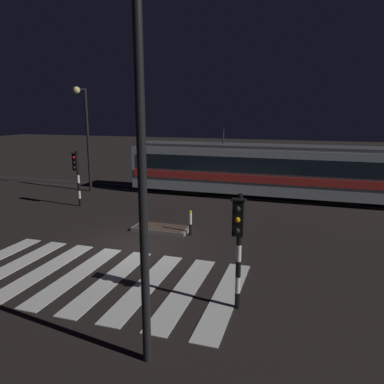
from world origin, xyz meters
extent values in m
plane|color=black|center=(0.00, 0.00, 0.00)|extent=(120.00, 120.00, 0.00)
cube|color=#59595E|center=(0.00, 9.45, 0.01)|extent=(80.00, 0.12, 0.03)
cube|color=#59595E|center=(0.00, 10.88, 0.01)|extent=(80.00, 0.12, 0.03)
cube|color=silver|center=(-3.08, -2.99, 0.01)|extent=(0.77, 4.70, 0.02)
cube|color=silver|center=(-1.85, -2.97, 0.01)|extent=(0.77, 4.70, 0.02)
cube|color=silver|center=(-0.62, -2.95, 0.01)|extent=(0.77, 4.70, 0.02)
cube|color=silver|center=(0.62, -2.93, 0.01)|extent=(0.77, 4.70, 0.02)
cube|color=silver|center=(1.85, -2.92, 0.01)|extent=(0.77, 4.70, 0.02)
cube|color=silver|center=(3.08, -2.90, 0.01)|extent=(0.77, 4.70, 0.02)
cube|color=silver|center=(4.31, -2.88, 0.01)|extent=(0.77, 4.70, 0.02)
cube|color=slate|center=(0.19, 2.18, 0.08)|extent=(2.51, 1.12, 0.16)
cube|color=#4C382D|center=(0.19, 2.18, 0.17)|extent=(2.26, 1.01, 0.02)
cylinder|color=black|center=(-5.86, 4.74, 0.22)|extent=(0.14, 0.14, 0.44)
cylinder|color=white|center=(-5.86, 4.74, 0.67)|extent=(0.14, 0.14, 0.44)
cylinder|color=black|center=(-5.86, 4.74, 1.11)|extent=(0.14, 0.14, 0.44)
cylinder|color=white|center=(-5.86, 4.74, 1.55)|extent=(0.14, 0.14, 0.44)
cylinder|color=black|center=(-5.86, 4.74, 2.00)|extent=(0.14, 0.14, 0.44)
cylinder|color=white|center=(-5.86, 4.74, 2.44)|extent=(0.14, 0.14, 0.44)
cylinder|color=black|center=(-5.86, 4.74, 2.89)|extent=(0.14, 0.14, 0.44)
cube|color=black|center=(-5.86, 4.57, 2.51)|extent=(0.28, 0.20, 0.90)
sphere|color=red|center=(-5.86, 4.46, 2.79)|extent=(0.14, 0.14, 0.14)
sphere|color=black|center=(-5.86, 4.46, 2.51)|extent=(0.14, 0.14, 0.14)
sphere|color=black|center=(-5.86, 4.46, 2.23)|extent=(0.14, 0.14, 0.14)
cube|color=black|center=(-5.86, 4.57, 3.00)|extent=(0.36, 0.24, 0.04)
cylinder|color=black|center=(4.75, -3.35, 0.23)|extent=(0.14, 0.14, 0.45)
cylinder|color=white|center=(4.75, -3.35, 0.68)|extent=(0.14, 0.14, 0.45)
cylinder|color=black|center=(4.75, -3.35, 1.13)|extent=(0.14, 0.14, 0.45)
cylinder|color=white|center=(4.75, -3.35, 1.58)|extent=(0.14, 0.14, 0.45)
cylinder|color=black|center=(4.75, -3.35, 2.03)|extent=(0.14, 0.14, 0.45)
cylinder|color=white|center=(4.75, -3.35, 2.48)|extent=(0.14, 0.14, 0.45)
cylinder|color=black|center=(4.75, -3.35, 2.93)|extent=(0.14, 0.14, 0.45)
cube|color=black|center=(4.75, -3.52, 2.56)|extent=(0.28, 0.20, 0.90)
sphere|color=black|center=(4.75, -3.63, 2.84)|extent=(0.14, 0.14, 0.14)
sphere|color=orange|center=(4.75, -3.63, 2.56)|extent=(0.14, 0.14, 0.14)
sphere|color=black|center=(4.75, -3.63, 2.28)|extent=(0.14, 0.14, 0.14)
cube|color=black|center=(4.75, -3.52, 3.05)|extent=(0.36, 0.24, 0.04)
cylinder|color=black|center=(-7.60, 8.46, 3.34)|extent=(0.18, 0.18, 6.68)
cylinder|color=black|center=(-7.60, 8.01, 6.58)|extent=(0.10, 0.90, 0.10)
sphere|color=#F9E08C|center=(-7.60, 7.56, 6.50)|extent=(0.44, 0.44, 0.44)
cylinder|color=black|center=(3.35, -6.05, 3.92)|extent=(0.18, 0.18, 7.85)
cube|color=#B2BCC1|center=(3.52, 10.16, 1.70)|extent=(16.46, 2.50, 2.70)
cube|color=red|center=(3.52, 8.89, 1.35)|extent=(16.13, 0.04, 0.44)
cube|color=red|center=(3.52, 11.43, 1.35)|extent=(16.13, 0.04, 0.44)
cube|color=black|center=(3.52, 8.90, 2.15)|extent=(15.64, 0.03, 0.90)
cube|color=#4C4C51|center=(3.52, 10.16, 3.15)|extent=(16.13, 2.30, 0.20)
cylinder|color=#262628|center=(1.05, 10.16, 3.65)|extent=(0.08, 0.08, 1.00)
cube|color=black|center=(8.05, 10.16, 0.17)|extent=(2.20, 2.00, 0.35)
cube|color=black|center=(-1.01, 10.16, 0.17)|extent=(2.20, 2.00, 0.35)
cylinder|color=black|center=(1.65, 1.93, 0.25)|extent=(0.12, 0.12, 0.50)
cylinder|color=white|center=(1.65, 1.93, 0.75)|extent=(0.12, 0.12, 0.50)
sphere|color=yellow|center=(1.65, 1.93, 1.05)|extent=(0.12, 0.12, 0.12)
camera|label=1|loc=(6.42, -12.32, 5.18)|focal=34.38mm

